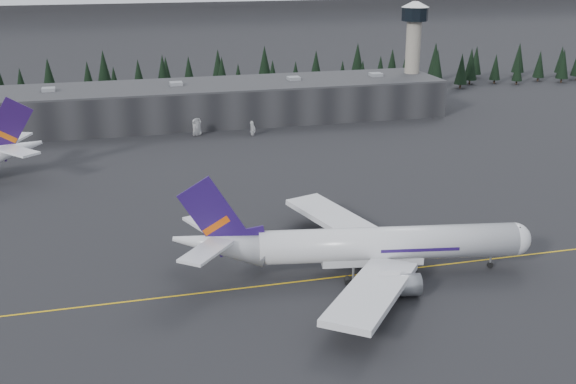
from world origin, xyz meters
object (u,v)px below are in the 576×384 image
object	(u,v)px
control_tower	(413,43)
gse_vehicle_a	(197,133)
terminal	(207,103)
jet_main	(357,245)
gse_vehicle_b	(253,133)

from	to	relation	value
control_tower	gse_vehicle_a	distance (m)	87.26
terminal	jet_main	bearing A→B (deg)	-86.84
jet_main	gse_vehicle_a	bearing A→B (deg)	106.93
jet_main	gse_vehicle_a	distance (m)	108.20
jet_main	gse_vehicle_b	size ratio (longest dim) A/B	13.87
terminal	gse_vehicle_a	distance (m)	20.71
gse_vehicle_a	control_tower	bearing A→B (deg)	4.51
gse_vehicle_b	gse_vehicle_a	bearing A→B (deg)	-100.90
jet_main	gse_vehicle_a	xyz separation A→B (m)	(-13.34, 107.27, -4.57)
jet_main	terminal	bearing A→B (deg)	103.01
terminal	gse_vehicle_a	xyz separation A→B (m)	(-6.37, -18.91, -5.53)
control_tower	jet_main	xyz separation A→B (m)	(-68.03, -129.18, -18.07)
control_tower	gse_vehicle_b	xyz separation A→B (m)	(-64.43, -26.11, -22.62)
control_tower	jet_main	bearing A→B (deg)	-117.77
terminal	jet_main	size ratio (longest dim) A/B	2.50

